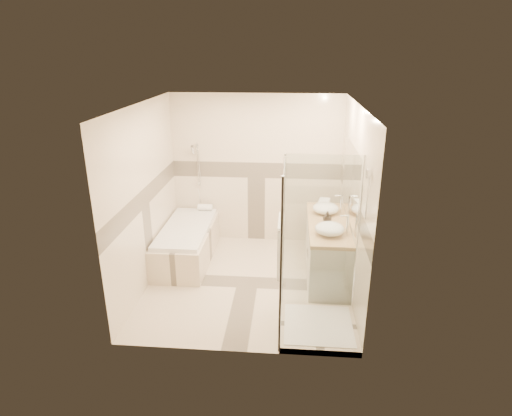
# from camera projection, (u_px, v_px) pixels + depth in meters

# --- Properties ---
(room) EXTENTS (2.82, 3.02, 2.52)m
(room) POSITION_uv_depth(u_px,v_px,m) (251.00, 200.00, 5.71)
(room) COLOR beige
(room) RESTS_ON ground
(bathtub) EXTENTS (0.75, 1.70, 0.56)m
(bathtub) POSITION_uv_depth(u_px,v_px,m) (187.00, 241.00, 6.72)
(bathtub) COLOR beige
(bathtub) RESTS_ON ground
(vanity) EXTENTS (0.58, 1.62, 0.85)m
(vanity) POSITION_uv_depth(u_px,v_px,m) (327.00, 249.00, 6.19)
(vanity) COLOR silver
(vanity) RESTS_ON ground
(shower_enclosure) EXTENTS (0.96, 0.93, 2.04)m
(shower_enclosure) POSITION_uv_depth(u_px,v_px,m) (310.00, 290.00, 5.00)
(shower_enclosure) COLOR beige
(shower_enclosure) RESTS_ON ground
(vessel_sink_near) EXTENTS (0.39, 0.39, 0.15)m
(vessel_sink_near) POSITION_uv_depth(u_px,v_px,m) (326.00, 208.00, 6.34)
(vessel_sink_near) COLOR white
(vessel_sink_near) RESTS_ON vanity
(vessel_sink_far) EXTENTS (0.39, 0.39, 0.16)m
(vessel_sink_far) POSITION_uv_depth(u_px,v_px,m) (330.00, 229.00, 5.62)
(vessel_sink_far) COLOR white
(vessel_sink_far) RESTS_ON vanity
(faucet_near) EXTENTS (0.12, 0.03, 0.30)m
(faucet_near) POSITION_uv_depth(u_px,v_px,m) (341.00, 203.00, 6.29)
(faucet_near) COLOR silver
(faucet_near) RESTS_ON vanity
(faucet_far) EXTENTS (0.12, 0.03, 0.29)m
(faucet_far) POSITION_uv_depth(u_px,v_px,m) (347.00, 223.00, 5.57)
(faucet_far) COLOR silver
(faucet_far) RESTS_ON vanity
(amenity_bottle_a) EXTENTS (0.08, 0.09, 0.16)m
(amenity_bottle_a) POSITION_uv_depth(u_px,v_px,m) (328.00, 218.00, 5.97)
(amenity_bottle_a) COLOR black
(amenity_bottle_a) RESTS_ON vanity
(amenity_bottle_b) EXTENTS (0.13, 0.13, 0.16)m
(amenity_bottle_b) POSITION_uv_depth(u_px,v_px,m) (327.00, 217.00, 6.01)
(amenity_bottle_b) COLOR black
(amenity_bottle_b) RESTS_ON vanity
(folded_towels) EXTENTS (0.21, 0.29, 0.09)m
(folded_towels) POSITION_uv_depth(u_px,v_px,m) (324.00, 203.00, 6.67)
(folded_towels) COLOR white
(folded_towels) RESTS_ON vanity
(rolled_towel) EXTENTS (0.24, 0.11, 0.11)m
(rolled_towel) POSITION_uv_depth(u_px,v_px,m) (205.00, 207.00, 7.27)
(rolled_towel) COLOR white
(rolled_towel) RESTS_ON bathtub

